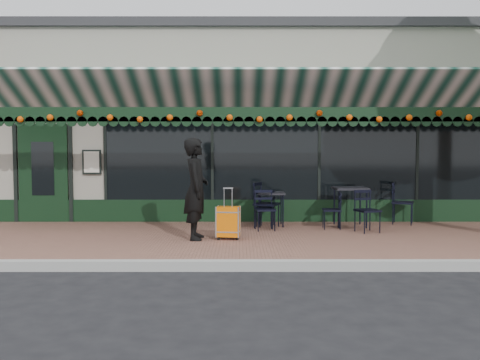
{
  "coord_description": "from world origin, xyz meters",
  "views": [
    {
      "loc": [
        -0.39,
        -7.42,
        1.76
      ],
      "look_at": [
        -0.38,
        1.6,
        1.23
      ],
      "focal_mm": 38.0,
      "sensor_mm": 36.0,
      "label": 1
    }
  ],
  "objects_px": {
    "cafe_table_b": "(271,196)",
    "chair_b_right": "(267,205)",
    "chair_b_front": "(265,210)",
    "cafe_table_a": "(350,191)",
    "chair_a_right": "(403,203)",
    "suitcase": "(228,222)",
    "chair_b_left": "(265,208)",
    "chair_a_left": "(332,210)",
    "chair_a_front": "(367,211)",
    "woman": "(196,189)"
  },
  "relations": [
    {
      "from": "chair_b_left",
      "to": "chair_b_front",
      "type": "bearing_deg",
      "value": 10.45
    },
    {
      "from": "cafe_table_b",
      "to": "chair_b_right",
      "type": "bearing_deg",
      "value": -111.86
    },
    {
      "from": "chair_a_left",
      "to": "chair_b_front",
      "type": "height_order",
      "value": "chair_b_front"
    },
    {
      "from": "suitcase",
      "to": "chair_a_front",
      "type": "height_order",
      "value": "suitcase"
    },
    {
      "from": "chair_a_right",
      "to": "chair_b_right",
      "type": "relative_size",
      "value": 0.96
    },
    {
      "from": "chair_a_right",
      "to": "cafe_table_a",
      "type": "bearing_deg",
      "value": 127.02
    },
    {
      "from": "cafe_table_a",
      "to": "chair_b_front",
      "type": "xyz_separation_m",
      "value": [
        -1.83,
        -0.53,
        -0.34
      ]
    },
    {
      "from": "woman",
      "to": "chair_a_left",
      "type": "xyz_separation_m",
      "value": [
        2.67,
        1.21,
        -0.53
      ]
    },
    {
      "from": "suitcase",
      "to": "chair_b_front",
      "type": "distance_m",
      "value": 1.28
    },
    {
      "from": "woman",
      "to": "chair_b_left",
      "type": "bearing_deg",
      "value": -40.98
    },
    {
      "from": "cafe_table_b",
      "to": "chair_a_left",
      "type": "distance_m",
      "value": 1.32
    },
    {
      "from": "suitcase",
      "to": "chair_a_right",
      "type": "distance_m",
      "value": 4.24
    },
    {
      "from": "suitcase",
      "to": "cafe_table_a",
      "type": "xyz_separation_m",
      "value": [
        2.55,
        1.58,
        0.43
      ]
    },
    {
      "from": "chair_a_left",
      "to": "chair_b_left",
      "type": "xyz_separation_m",
      "value": [
        -1.34,
        0.41,
        0.0
      ]
    },
    {
      "from": "woman",
      "to": "cafe_table_b",
      "type": "distance_m",
      "value": 2.21
    },
    {
      "from": "cafe_table_a",
      "to": "chair_a_right",
      "type": "xyz_separation_m",
      "value": [
        1.23,
        0.34,
        -0.28
      ]
    },
    {
      "from": "cafe_table_b",
      "to": "chair_a_right",
      "type": "xyz_separation_m",
      "value": [
        2.9,
        0.26,
        -0.18
      ]
    },
    {
      "from": "cafe_table_b",
      "to": "chair_a_right",
      "type": "bearing_deg",
      "value": 5.13
    },
    {
      "from": "chair_b_front",
      "to": "cafe_table_b",
      "type": "bearing_deg",
      "value": 67.95
    },
    {
      "from": "chair_b_left",
      "to": "chair_a_right",
      "type": "bearing_deg",
      "value": 109.34
    },
    {
      "from": "chair_b_right",
      "to": "chair_b_front",
      "type": "height_order",
      "value": "chair_b_right"
    },
    {
      "from": "chair_b_right",
      "to": "chair_b_front",
      "type": "distance_m",
      "value": 0.38
    },
    {
      "from": "chair_a_right",
      "to": "chair_b_right",
      "type": "distance_m",
      "value": 3.04
    },
    {
      "from": "cafe_table_b",
      "to": "chair_b_front",
      "type": "xyz_separation_m",
      "value": [
        -0.15,
        -0.61,
        -0.23
      ]
    },
    {
      "from": "suitcase",
      "to": "cafe_table_a",
      "type": "relative_size",
      "value": 1.12
    },
    {
      "from": "cafe_table_a",
      "to": "chair_a_front",
      "type": "height_order",
      "value": "chair_a_front"
    },
    {
      "from": "woman",
      "to": "chair_b_front",
      "type": "height_order",
      "value": "woman"
    },
    {
      "from": "cafe_table_b",
      "to": "chair_b_right",
      "type": "relative_size",
      "value": 0.75
    },
    {
      "from": "suitcase",
      "to": "chair_b_left",
      "type": "bearing_deg",
      "value": 73.38
    },
    {
      "from": "chair_a_right",
      "to": "suitcase",
      "type": "bearing_deg",
      "value": 138.44
    },
    {
      "from": "suitcase",
      "to": "chair_b_front",
      "type": "xyz_separation_m",
      "value": [
        0.72,
        1.05,
        0.1
      ]
    },
    {
      "from": "chair_a_right",
      "to": "chair_a_front",
      "type": "relative_size",
      "value": 1.1
    },
    {
      "from": "cafe_table_a",
      "to": "chair_a_left",
      "type": "xyz_separation_m",
      "value": [
        -0.46,
        -0.36,
        -0.36
      ]
    },
    {
      "from": "suitcase",
      "to": "chair_a_front",
      "type": "bearing_deg",
      "value": 24.35
    },
    {
      "from": "cafe_table_a",
      "to": "chair_b_front",
      "type": "bearing_deg",
      "value": -163.82
    },
    {
      "from": "cafe_table_b",
      "to": "chair_b_left",
      "type": "bearing_deg",
      "value": -166.61
    },
    {
      "from": "cafe_table_b",
      "to": "chair_b_front",
      "type": "distance_m",
      "value": 0.67
    },
    {
      "from": "woman",
      "to": "chair_b_right",
      "type": "bearing_deg",
      "value": -45.47
    },
    {
      "from": "suitcase",
      "to": "chair_a_front",
      "type": "distance_m",
      "value": 2.83
    },
    {
      "from": "cafe_table_a",
      "to": "chair_a_left",
      "type": "distance_m",
      "value": 0.68
    },
    {
      "from": "chair_b_right",
      "to": "chair_b_front",
      "type": "bearing_deg",
      "value": -165.77
    },
    {
      "from": "woman",
      "to": "cafe_table_b",
      "type": "bearing_deg",
      "value": -42.9
    },
    {
      "from": "chair_a_right",
      "to": "chair_b_left",
      "type": "xyz_separation_m",
      "value": [
        -3.02,
        -0.29,
        -0.08
      ]
    },
    {
      "from": "suitcase",
      "to": "chair_a_left",
      "type": "distance_m",
      "value": 2.43
    },
    {
      "from": "chair_a_left",
      "to": "chair_b_left",
      "type": "relative_size",
      "value": 0.99
    },
    {
      "from": "chair_a_right",
      "to": "chair_b_left",
      "type": "distance_m",
      "value": 3.04
    },
    {
      "from": "chair_b_front",
      "to": "chair_b_right",
      "type": "bearing_deg",
      "value": 73.41
    },
    {
      "from": "cafe_table_b",
      "to": "chair_a_front",
      "type": "bearing_deg",
      "value": -25.3
    },
    {
      "from": "cafe_table_a",
      "to": "chair_a_right",
      "type": "distance_m",
      "value": 1.31
    },
    {
      "from": "chair_a_front",
      "to": "chair_b_left",
      "type": "distance_m",
      "value": 2.14
    }
  ]
}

